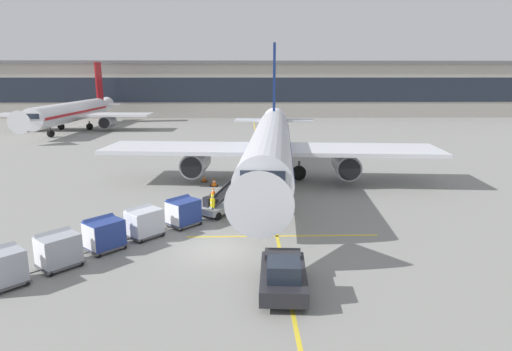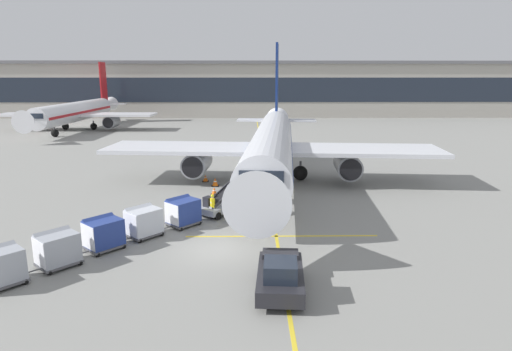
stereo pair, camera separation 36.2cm
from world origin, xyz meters
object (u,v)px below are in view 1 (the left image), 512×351
at_px(baggage_cart_lead, 183,211).
at_px(safety_cone_engine_keepout, 214,182).
at_px(ground_crew_by_loader, 232,208).
at_px(belt_loader, 223,202).
at_px(baggage_cart_second, 144,222).
at_px(safety_cone_nose_mark, 204,178).
at_px(pushback_tug, 283,275).
at_px(safety_cone_wingtip, 213,191).
at_px(parked_airplane, 270,144).
at_px(baggage_cart_fourth, 58,249).
at_px(distant_airplane, 72,112).
at_px(baggage_cart_fifth, 0,267).
at_px(ground_crew_by_carts, 213,205).
at_px(baggage_cart_third, 104,234).

distance_m(baggage_cart_lead, safety_cone_engine_keepout, 10.71).
relative_size(baggage_cart_lead, ground_crew_by_loader, 1.46).
height_order(belt_loader, baggage_cart_lead, belt_loader).
bearing_deg(baggage_cart_second, safety_cone_nose_mark, 80.51).
height_order(pushback_tug, safety_cone_nose_mark, pushback_tug).
bearing_deg(safety_cone_wingtip, belt_loader, -77.90).
xyz_separation_m(parked_airplane, baggage_cart_fourth, (-12.13, -18.53, -2.57)).
bearing_deg(baggage_cart_fourth, parked_airplane, 56.79).
relative_size(safety_cone_nose_mark, distant_airplane, 0.02).
distance_m(pushback_tug, distant_airplane, 70.14).
height_order(baggage_cart_second, baggage_cart_fifth, same).
xyz_separation_m(baggage_cart_fourth, distant_airplane, (-21.47, 58.90, 2.29)).
distance_m(safety_cone_wingtip, safety_cone_nose_mark, 4.88).
distance_m(baggage_cart_fourth, ground_crew_by_loader, 11.29).
height_order(ground_crew_by_loader, safety_cone_engine_keepout, ground_crew_by_loader).
relative_size(safety_cone_engine_keepout, safety_cone_nose_mark, 1.16).
distance_m(baggage_cart_fourth, safety_cone_nose_mark, 19.59).
height_order(baggage_cart_fourth, pushback_tug, baggage_cart_fourth).
bearing_deg(belt_loader, pushback_tug, -74.47).
relative_size(baggage_cart_fifth, safety_cone_engine_keepout, 3.31).
distance_m(baggage_cart_second, distant_airplane, 60.09).
bearing_deg(parked_airplane, baggage_cart_fifth, -123.95).
bearing_deg(safety_cone_engine_keepout, baggage_cart_lead, -97.16).
distance_m(belt_loader, ground_crew_by_loader, 2.14).
height_order(safety_cone_nose_mark, distant_airplane, distant_airplane).
xyz_separation_m(parked_airplane, baggage_cart_second, (-8.66, -14.25, -2.57)).
height_order(parked_airplane, ground_crew_by_loader, parked_airplane).
xyz_separation_m(safety_cone_wingtip, safety_cone_nose_mark, (-1.19, 4.74, 0.00)).
distance_m(belt_loader, ground_crew_by_carts, 1.43).
height_order(belt_loader, safety_cone_wingtip, belt_loader).
relative_size(belt_loader, baggage_cart_fourth, 1.95).
xyz_separation_m(ground_crew_by_carts, distant_airplane, (-28.93, 51.12, 2.29)).
relative_size(baggage_cart_fourth, ground_crew_by_carts, 1.46).
bearing_deg(baggage_cart_third, parked_airplane, 57.23).
distance_m(ground_crew_by_carts, distant_airplane, 58.79).
bearing_deg(baggage_cart_third, distant_airplane, 112.21).
bearing_deg(pushback_tug, safety_cone_nose_mark, 104.46).
distance_m(parked_airplane, safety_cone_wingtip, 7.56).
height_order(belt_loader, ground_crew_by_loader, belt_loader).
relative_size(parked_airplane, belt_loader, 8.13).
bearing_deg(baggage_cart_lead, safety_cone_wingtip, 79.03).
bearing_deg(parked_airplane, ground_crew_by_loader, -106.00).
xyz_separation_m(baggage_cart_lead, baggage_cart_fourth, (-5.60, -6.32, 0.00)).
height_order(baggage_cart_second, baggage_cart_fourth, same).
distance_m(baggage_cart_lead, baggage_cart_fourth, 8.45).
xyz_separation_m(baggage_cart_second, ground_crew_by_loader, (5.36, 2.75, -0.00)).
height_order(baggage_cart_second, distant_airplane, distant_airplane).
relative_size(parked_airplane, baggage_cart_fourth, 15.87).
relative_size(baggage_cart_fifth, pushback_tug, 0.56).
height_order(baggage_cart_third, distant_airplane, distant_airplane).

